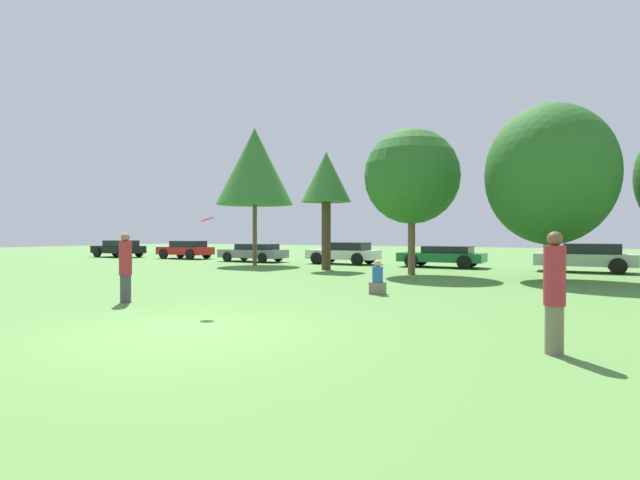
% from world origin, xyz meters
% --- Properties ---
extents(ground_plane, '(120.00, 120.00, 0.00)m').
position_xyz_m(ground_plane, '(0.00, 0.00, 0.00)').
color(ground_plane, '#54843D').
extents(person_thrower, '(0.31, 0.31, 1.74)m').
position_xyz_m(person_thrower, '(-3.91, 2.04, 0.89)').
color(person_thrower, '#3F3F47').
rests_on(person_thrower, ground).
extents(person_catcher, '(0.30, 0.30, 1.75)m').
position_xyz_m(person_catcher, '(5.82, 1.35, 0.90)').
color(person_catcher, '#726651').
rests_on(person_catcher, ground).
extents(frisbee, '(0.30, 0.29, 0.15)m').
position_xyz_m(frisbee, '(-1.22, 2.01, 2.04)').
color(frisbee, '#F21E72').
extents(bystander_sitting, '(0.41, 0.34, 0.98)m').
position_xyz_m(bystander_sitting, '(1.00, 6.68, 0.40)').
color(bystander_sitting, '#726651').
rests_on(bystander_sitting, ground).
extents(tree_0, '(4.25, 4.25, 7.62)m').
position_xyz_m(tree_0, '(-9.93, 15.71, 5.48)').
color(tree_0, brown).
rests_on(tree_0, ground).
extents(tree_1, '(2.41, 2.41, 5.68)m').
position_xyz_m(tree_1, '(-4.75, 14.42, 4.36)').
color(tree_1, '#473323').
rests_on(tree_1, ground).
extents(tree_2, '(4.05, 4.05, 6.21)m').
position_xyz_m(tree_2, '(-0.28, 13.75, 4.17)').
color(tree_2, brown).
rests_on(tree_2, ground).
extents(tree_3, '(4.69, 4.69, 6.58)m').
position_xyz_m(tree_3, '(5.06, 13.79, 3.94)').
color(tree_3, brown).
rests_on(tree_3, ground).
extents(parked_car_black, '(4.14, 1.87, 1.26)m').
position_xyz_m(parked_car_black, '(-24.33, 18.35, 0.68)').
color(parked_car_black, black).
rests_on(parked_car_black, ground).
extents(parked_car_red, '(3.96, 1.85, 1.25)m').
position_xyz_m(parked_car_red, '(-18.25, 19.00, 0.67)').
color(parked_car_red, red).
rests_on(parked_car_red, ground).
extents(parked_car_grey, '(4.28, 1.89, 1.11)m').
position_xyz_m(parked_car_grey, '(-11.91, 18.31, 0.60)').
color(parked_car_grey, slate).
rests_on(parked_car_grey, ground).
extents(parked_car_white, '(4.10, 1.93, 1.25)m').
position_xyz_m(parked_car_white, '(-5.91, 18.85, 0.67)').
color(parked_car_white, silver).
rests_on(parked_car_white, ground).
extents(parked_car_green, '(4.31, 2.02, 1.10)m').
position_xyz_m(parked_car_green, '(-0.22, 18.80, 0.61)').
color(parked_car_green, '#196633').
rests_on(parked_car_green, ground).
extents(parked_car_silver, '(4.09, 1.91, 1.30)m').
position_xyz_m(parked_car_silver, '(6.27, 18.67, 0.69)').
color(parked_car_silver, '#B2B2B7').
rests_on(parked_car_silver, ground).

